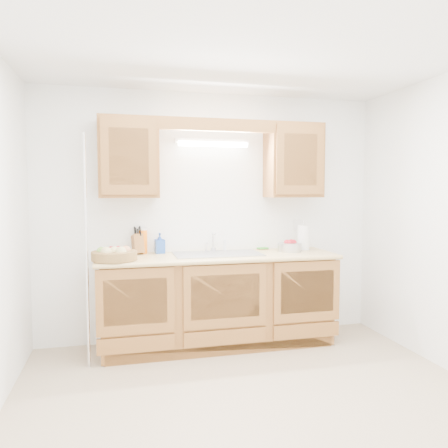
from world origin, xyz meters
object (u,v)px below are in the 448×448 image
object	(u,v)px
fruit_basket	(114,254)
knife_block	(138,244)
paper_towel	(303,238)
apple_bowl	(290,246)

from	to	relation	value
fruit_basket	knife_block	xyz separation A→B (m)	(0.22, 0.37, 0.05)
knife_block	paper_towel	xyz separation A→B (m)	(1.69, -0.13, 0.03)
knife_block	apple_bowl	xyz separation A→B (m)	(1.51, -0.20, -0.05)
knife_block	paper_towel	size ratio (longest dim) A/B	0.91
apple_bowl	knife_block	bearing A→B (deg)	172.62
apple_bowl	paper_towel	bearing A→B (deg)	20.67
knife_block	paper_towel	distance (m)	1.69
paper_towel	knife_block	bearing A→B (deg)	175.68
paper_towel	apple_bowl	world-z (taller)	paper_towel
fruit_basket	knife_block	distance (m)	0.43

